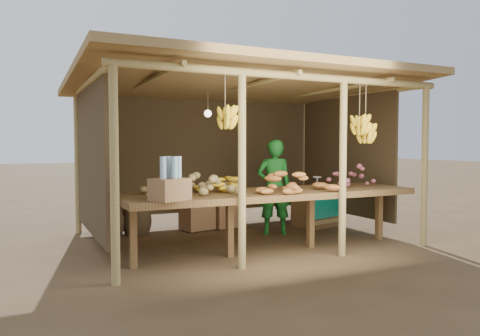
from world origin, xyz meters
name	(u,v)px	position (x,y,z in m)	size (l,w,h in m)	color
ground	(240,239)	(0.00, 0.00, 0.00)	(60.00, 60.00, 0.00)	brown
stall_structure	(243,109)	(0.01, -0.06, 1.91)	(4.70, 3.50, 2.43)	#A38D54
counter	(272,196)	(0.00, -0.95, 0.74)	(3.90, 1.05, 0.80)	brown
potato_heap	(190,180)	(-1.12, -0.97, 0.98)	(1.03, 0.62, 0.37)	#99874F
sweet_potato_heap	(296,178)	(0.21, -1.20, 0.98)	(1.00, 0.60, 0.36)	#AE682C
onion_heap	(353,174)	(1.34, -0.91, 0.98)	(0.72, 0.43, 0.35)	#A8515F
banana_pile	(223,178)	(-0.62, -0.77, 0.97)	(0.62, 0.37, 0.35)	yellow
tomato_basin	(162,187)	(-1.35, -0.58, 0.88)	(0.36, 0.36, 0.19)	navy
bottle_box	(170,183)	(-1.49, -1.35, 0.98)	(0.46, 0.42, 0.47)	#8B613E
vendor	(274,187)	(0.63, 0.09, 0.74)	(0.54, 0.35, 1.47)	#186F23
tarp_crate	(316,205)	(1.64, 0.41, 0.36)	(0.87, 0.80, 0.87)	brown
carton_stack	(217,208)	(0.02, 0.91, 0.34)	(1.06, 0.45, 0.77)	#8B613E
burlap_sacks	(123,218)	(-1.52, 0.95, 0.27)	(0.88, 0.46, 0.62)	#463620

